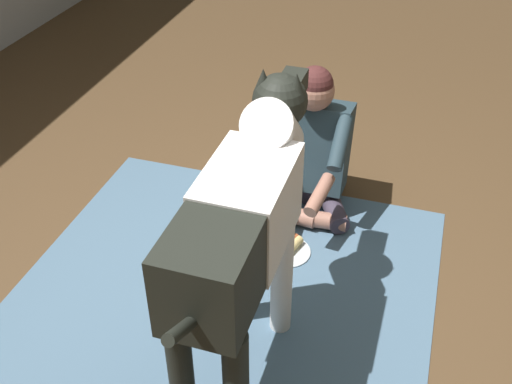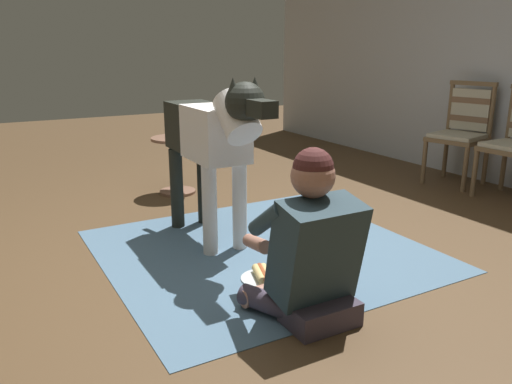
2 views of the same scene
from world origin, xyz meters
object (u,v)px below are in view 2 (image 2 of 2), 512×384
at_px(person_sitting_on_floor, 310,250).
at_px(round_side_table, 176,160).
at_px(large_dog, 212,137).
at_px(dining_chair_left_of_pair, 463,128).
at_px(hot_dog_on_plate, 263,276).

bearing_deg(person_sitting_on_floor, round_side_table, 174.44).
distance_m(large_dog, round_side_table, 1.37).
relative_size(dining_chair_left_of_pair, person_sitting_on_floor, 1.15).
xyz_separation_m(dining_chair_left_of_pair, large_dog, (0.29, -2.79, 0.19)).
xyz_separation_m(dining_chair_left_of_pair, hot_dog_on_plate, (0.96, -2.80, -0.52)).
bearing_deg(large_dog, round_side_table, 170.02).
height_order(person_sitting_on_floor, hot_dog_on_plate, person_sitting_on_floor).
bearing_deg(hot_dog_on_plate, round_side_table, 173.26).
bearing_deg(round_side_table, hot_dog_on_plate, -6.74).
distance_m(person_sitting_on_floor, hot_dog_on_plate, 0.56).
bearing_deg(dining_chair_left_of_pair, round_side_table, -111.30).
height_order(dining_chair_left_of_pair, large_dog, large_dog).
relative_size(person_sitting_on_floor, hot_dog_on_plate, 3.34).
relative_size(person_sitting_on_floor, round_side_table, 1.64).
height_order(person_sitting_on_floor, round_side_table, person_sitting_on_floor).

